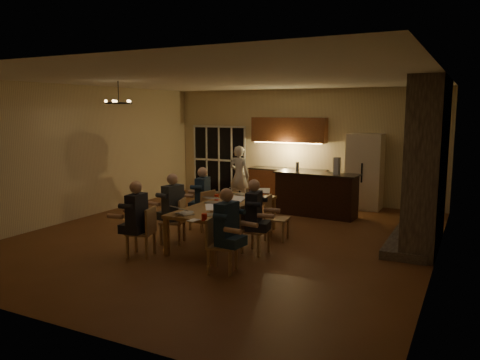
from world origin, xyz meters
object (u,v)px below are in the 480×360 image
object	(u,v)px
mug_front	(209,206)
bar_blender	(337,166)
person_right_mid	(254,217)
chair_left_near	(141,232)
redcup_mid	(217,197)
plate_far	(259,199)
can_silver	(211,209)
chandelier	(119,103)
redcup_far	(262,191)
plate_near	(229,211)
chair_left_mid	(173,221)
laptop_e	(241,189)
person_right_near	(227,230)
laptop_d	(234,200)
chair_right_mid	(256,230)
laptop_f	(262,192)
chair_right_far	(277,218)
laptop_c	(214,197)
mug_back	(231,194)
person_left_far	(203,198)
chair_right_near	(223,245)
laptop_b	(215,209)
plate_left	(187,212)
refrigerator	(365,171)
bar_bottle	(297,167)
bar_island	(316,194)
chair_left_far	(202,210)
mug_mid	(242,198)
can_right	(248,201)
redcup_near	(204,217)
person_left_mid	(173,208)
dining_table	(225,223)
can_cola	(250,191)
person_left_near	(137,220)
standing_person	(239,175)
laptop_a	(184,208)

from	to	relation	value
mug_front	bar_blender	bearing A→B (deg)	66.46
person_right_mid	chair_left_near	bearing A→B (deg)	110.23
redcup_mid	plate_far	xyz separation A→B (m)	(0.78, 0.44, -0.05)
can_silver	chandelier	bearing A→B (deg)	172.35
redcup_far	plate_near	distance (m)	1.98
chair_left_mid	laptop_e	world-z (taller)	laptop_e
person_right_near	mug_front	xyz separation A→B (m)	(-0.96, 1.06, 0.11)
laptop_d	chair_left_near	bearing A→B (deg)	-115.81
chair_right_mid	plate_far	xyz separation A→B (m)	(-0.48, 1.21, 0.31)
chair_right_mid	laptop_e	distance (m)	1.98
laptop_f	plate_far	xyz separation A→B (m)	(0.07, -0.31, -0.10)
chair_right_far	laptop_c	world-z (taller)	laptop_c
chair_left_mid	chair_right_far	distance (m)	2.09
chair_left_near	mug_back	size ratio (longest dim) A/B	8.90
person_left_far	chair_left_mid	bearing A→B (deg)	-10.00
chair_right_near	laptop_b	xyz separation A→B (m)	(-0.53, 0.70, 0.42)
redcup_far	plate_left	bearing A→B (deg)	-99.90
refrigerator	bar_bottle	bearing A→B (deg)	-135.04
chandelier	laptop_f	bearing A→B (deg)	29.51
bar_island	laptop_b	world-z (taller)	bar_island
chair_left_far	person_right_mid	size ratio (longest dim) A/B	0.64
laptop_c	redcup_far	distance (m)	1.46
person_right_mid	mug_front	bearing A→B (deg)	80.44
chair_right_far	plate_far	size ratio (longest dim) A/B	3.98
chandelier	mug_mid	size ratio (longest dim) A/B	5.43
laptop_f	mug_front	world-z (taller)	laptop_f
mug_back	can_right	bearing A→B (deg)	-41.11
mug_back	plate_far	bearing A→B (deg)	-8.41
plate_far	laptop_f	bearing A→B (deg)	102.97
redcup_near	person_left_mid	bearing A→B (deg)	145.99
dining_table	chair_left_mid	distance (m)	1.04
chair_right_near	person_right_near	xyz separation A→B (m)	(0.06, 0.04, 0.24)
laptop_b	mug_back	distance (m)	1.88
chair_left_near	bar_bottle	xyz separation A→B (m)	(1.28, 4.60, 0.76)
can_right	plate_far	xyz separation A→B (m)	(0.00, 0.53, -0.05)
person_left_far	can_cola	xyz separation A→B (m)	(0.80, 0.74, 0.12)
chair_right_mid	person_left_near	world-z (taller)	person_left_near
laptop_b	standing_person	bearing A→B (deg)	74.79
person_right_mid	mug_back	distance (m)	1.82
mug_back	laptop_b	bearing A→B (deg)	-70.48
dining_table	person_left_far	size ratio (longest dim) A/B	1.98
bar_island	mug_front	size ratio (longest dim) A/B	20.73
standing_person	laptop_f	bearing A→B (deg)	132.29
dining_table	chair_left_near	distance (m)	1.77
laptop_a	redcup_near	distance (m)	0.63
person_left_mid	bar_bottle	world-z (taller)	person_left_mid
refrigerator	bar_island	distance (m)	1.72
person_left_mid	bar_bottle	size ratio (longest dim) A/B	5.75
person_right_mid	chair_right_mid	bearing A→B (deg)	-32.40
mug_front	bar_blender	distance (m)	3.81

